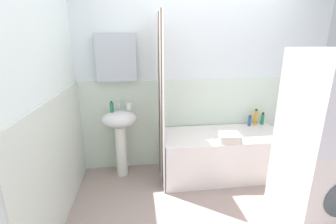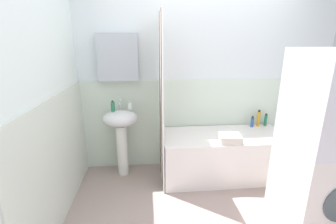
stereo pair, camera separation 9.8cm
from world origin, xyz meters
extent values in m
cube|color=white|center=(0.00, 1.27, 1.20)|extent=(3.60, 0.05, 2.40)
cube|color=silver|center=(0.00, 1.24, 0.60)|extent=(3.60, 0.02, 1.20)
cube|color=silver|center=(-1.03, 1.18, 1.50)|extent=(0.48, 0.12, 0.56)
cube|color=white|center=(-1.57, 0.34, 1.20)|extent=(0.05, 1.81, 2.40)
cube|color=silver|center=(-1.54, 0.34, 0.60)|extent=(0.02, 1.81, 1.20)
cylinder|color=white|center=(-1.03, 1.03, 0.33)|extent=(0.14, 0.14, 0.67)
ellipsoid|color=white|center=(-1.03, 1.03, 0.77)|extent=(0.44, 0.34, 0.20)
cylinder|color=silver|center=(-1.03, 1.13, 0.89)|extent=(0.03, 0.03, 0.05)
cylinder|color=silver|center=(-1.03, 1.08, 0.95)|extent=(0.02, 0.10, 0.02)
sphere|color=silver|center=(-1.03, 1.13, 0.98)|extent=(0.03, 0.03, 0.03)
cylinder|color=#2A8058|center=(-1.11, 1.01, 0.92)|extent=(0.05, 0.05, 0.11)
sphere|color=#251F2C|center=(-1.11, 1.01, 0.99)|extent=(0.02, 0.02, 0.02)
cylinder|color=white|center=(-0.91, 1.09, 0.91)|extent=(0.07, 0.07, 0.09)
cube|color=white|center=(0.26, 0.88, 0.28)|extent=(1.55, 0.68, 0.56)
cube|color=white|center=(-0.53, 0.61, 1.00)|extent=(0.01, 0.14, 2.00)
cube|color=brown|center=(-0.53, 0.75, 1.00)|extent=(0.01, 0.14, 2.00)
cube|color=white|center=(-0.53, 0.88, 1.00)|extent=(0.01, 0.14, 2.00)
cube|color=brown|center=(-0.53, 1.02, 1.00)|extent=(0.01, 0.14, 2.00)
cube|color=white|center=(-0.53, 1.15, 1.00)|extent=(0.01, 0.14, 2.00)
cylinder|color=#227952|center=(0.93, 1.15, 0.63)|extent=(0.04, 0.04, 0.15)
cylinder|color=black|center=(0.93, 1.15, 0.72)|extent=(0.03, 0.03, 0.02)
cylinder|color=orange|center=(0.82, 1.15, 0.66)|extent=(0.04, 0.04, 0.21)
cylinder|color=#271F25|center=(0.82, 1.15, 0.78)|extent=(0.03, 0.03, 0.02)
cylinder|color=#345A9F|center=(0.73, 1.12, 0.62)|extent=(0.04, 0.04, 0.13)
cylinder|color=#282A1F|center=(0.73, 1.12, 0.70)|extent=(0.03, 0.03, 0.02)
cube|color=silver|center=(0.25, 0.65, 0.60)|extent=(0.27, 0.24, 0.09)
cube|color=white|center=(0.82, -0.05, 0.41)|extent=(0.61, 0.57, 0.81)
cube|color=white|center=(0.82, -0.05, 1.22)|extent=(0.61, 0.57, 0.81)
camera|label=1|loc=(-0.80, -1.73, 1.66)|focal=24.78mm
camera|label=2|loc=(-0.71, -1.74, 1.66)|focal=24.78mm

